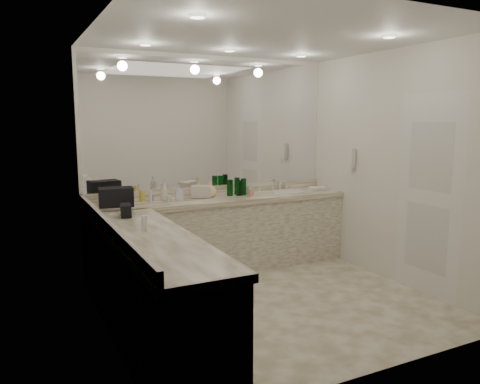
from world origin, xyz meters
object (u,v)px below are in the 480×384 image
sink (288,192)px  hand_towel (318,188)px  wall_phone (351,158)px  soap_bottle_b (179,193)px  soap_bottle_a (164,191)px  soap_bottle_c (210,189)px  black_toiletry_bag (116,197)px  cream_cosmetic_case (201,192)px

sink → hand_towel: (0.45, -0.03, 0.02)m
wall_phone → soap_bottle_b: 2.18m
soap_bottle_a → sink: bearing=-2.6°
sink → soap_bottle_b: bearing=-180.0°
hand_towel → soap_bottle_a: (-2.09, 0.11, 0.10)m
soap_bottle_c → black_toiletry_bag: bearing=-174.1°
black_toiletry_bag → cream_cosmetic_case: size_ratio=1.50×
wall_phone → soap_bottle_b: wall_phone is taller
soap_bottle_b → hand_towel: bearing=-0.9°
sink → wall_phone: 0.91m
sink → soap_bottle_a: 1.65m
soap_bottle_b → sink: bearing=0.0°
hand_towel → soap_bottle_c: size_ratio=1.14×
soap_bottle_c → wall_phone: bearing=-18.8°
sink → soap_bottle_b: soap_bottle_b is taller
wall_phone → cream_cosmetic_case: wall_phone is taller
sink → soap_bottle_a: soap_bottle_a is taller
sink → wall_phone: size_ratio=1.83×
wall_phone → soap_bottle_c: wall_phone is taller
black_toiletry_bag → soap_bottle_a: bearing=12.5°
wall_phone → cream_cosmetic_case: (-1.79, 0.57, -0.38)m
hand_towel → sink: bearing=176.2°
hand_towel → soap_bottle_b: size_ratio=1.20×
wall_phone → black_toiletry_bag: bearing=171.0°
soap_bottle_c → soap_bottle_b: bearing=-170.9°
cream_cosmetic_case → wall_phone: bearing=6.2°
black_toiletry_bag → hand_towel: 2.67m
soap_bottle_c → soap_bottle_a: bearing=179.2°
soap_bottle_a → soap_bottle_c: 0.58m
wall_phone → soap_bottle_a: 2.35m
cream_cosmetic_case → hand_towel: 1.64m
soap_bottle_a → soap_bottle_c: bearing=-0.8°
black_toiletry_bag → cream_cosmetic_case: (1.03, 0.12, -0.03)m
black_toiletry_bag → soap_bottle_a: 0.59m
wall_phone → soap_bottle_c: (-1.67, 0.57, -0.35)m
cream_cosmetic_case → soap_bottle_b: soap_bottle_b is taller
wall_phone → hand_towel: wall_phone is taller
soap_bottle_b → soap_bottle_c: bearing=9.1°
cream_cosmetic_case → soap_bottle_c: bearing=24.5°
wall_phone → soap_bottle_b: size_ratio=1.31×
cream_cosmetic_case → soap_bottle_a: size_ratio=1.03×
sink → hand_towel: 0.45m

